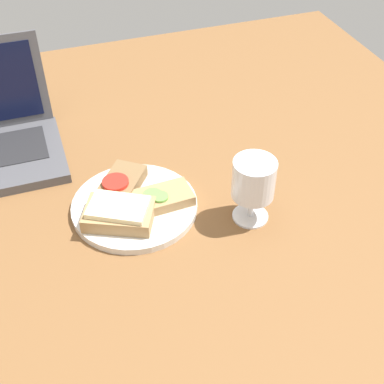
# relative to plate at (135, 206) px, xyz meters

# --- Properties ---
(wooden_table) EXTENTS (1.40, 1.40, 0.03)m
(wooden_table) POSITION_rel_plate_xyz_m (0.05, -0.02, -0.02)
(wooden_table) COLOR brown
(wooden_table) RESTS_ON ground
(plate) EXTENTS (0.23, 0.23, 0.01)m
(plate) POSITION_rel_plate_xyz_m (0.00, 0.00, 0.00)
(plate) COLOR silver
(plate) RESTS_ON wooden_table
(sandwich_with_tomato) EXTENTS (0.11, 0.12, 0.03)m
(sandwich_with_tomato) POSITION_rel_plate_xyz_m (-0.01, 0.05, 0.02)
(sandwich_with_tomato) COLOR brown
(sandwich_with_tomato) RESTS_ON plate
(sandwich_with_cheese) EXTENTS (0.14, 0.12, 0.04)m
(sandwich_with_cheese) POSITION_rel_plate_xyz_m (-0.03, -0.03, 0.02)
(sandwich_with_cheese) COLOR #A88456
(sandwich_with_cheese) RESTS_ON plate
(sandwich_with_cucumber) EXTENTS (0.12, 0.07, 0.02)m
(sandwich_with_cucumber) POSITION_rel_plate_xyz_m (0.05, -0.01, 0.02)
(sandwich_with_cucumber) COLOR #A88456
(sandwich_with_cucumber) RESTS_ON plate
(wine_glass) EXTENTS (0.07, 0.07, 0.12)m
(wine_glass) POSITION_rel_plate_xyz_m (0.19, -0.09, 0.07)
(wine_glass) COLOR white
(wine_glass) RESTS_ON wooden_table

